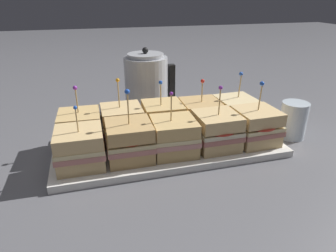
# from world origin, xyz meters

# --- Properties ---
(ground_plane) EXTENTS (6.00, 6.00, 0.00)m
(ground_plane) POSITION_xyz_m (0.00, 0.00, 0.00)
(ground_plane) COLOR slate
(serving_platter) EXTENTS (0.59, 0.26, 0.02)m
(serving_platter) POSITION_xyz_m (0.00, 0.00, 0.01)
(serving_platter) COLOR white
(serving_platter) RESTS_ON ground_plane
(sandwich_front_far_left) EXTENTS (0.11, 0.11, 0.15)m
(sandwich_front_far_left) POSITION_xyz_m (-0.22, -0.05, 0.06)
(sandwich_front_far_left) COLOR #DBB77A
(sandwich_front_far_left) RESTS_ON serving_platter
(sandwich_front_left) EXTENTS (0.11, 0.11, 0.17)m
(sandwich_front_left) POSITION_xyz_m (-0.11, -0.05, 0.06)
(sandwich_front_left) COLOR tan
(sandwich_front_left) RESTS_ON serving_platter
(sandwich_front_center) EXTENTS (0.11, 0.11, 0.16)m
(sandwich_front_center) POSITION_xyz_m (0.00, -0.05, 0.06)
(sandwich_front_center) COLOR tan
(sandwich_front_center) RESTS_ON serving_platter
(sandwich_front_right) EXTENTS (0.11, 0.11, 0.16)m
(sandwich_front_right) POSITION_xyz_m (0.11, -0.06, 0.06)
(sandwich_front_right) COLOR #DBB77A
(sandwich_front_right) RESTS_ON serving_platter
(sandwich_front_far_right) EXTENTS (0.11, 0.11, 0.17)m
(sandwich_front_far_right) POSITION_xyz_m (0.22, -0.06, 0.06)
(sandwich_front_far_right) COLOR #DBB77A
(sandwich_front_far_right) RESTS_ON serving_platter
(sandwich_back_far_left) EXTENTS (0.11, 0.11, 0.16)m
(sandwich_back_far_left) POSITION_xyz_m (-0.22, 0.06, 0.06)
(sandwich_back_far_left) COLOR tan
(sandwich_back_far_left) RESTS_ON serving_platter
(sandwich_back_left) EXTENTS (0.11, 0.11, 0.17)m
(sandwich_back_left) POSITION_xyz_m (-0.11, 0.05, 0.06)
(sandwich_back_left) COLOR #DBB77A
(sandwich_back_left) RESTS_ON serving_platter
(sandwich_back_center) EXTENTS (0.11, 0.11, 0.16)m
(sandwich_back_center) POSITION_xyz_m (0.00, 0.05, 0.06)
(sandwich_back_center) COLOR tan
(sandwich_back_center) RESTS_ON serving_platter
(sandwich_back_right) EXTENTS (0.11, 0.11, 0.15)m
(sandwich_back_right) POSITION_xyz_m (0.11, 0.06, 0.06)
(sandwich_back_right) COLOR tan
(sandwich_back_right) RESTS_ON serving_platter
(sandwich_back_far_right) EXTENTS (0.11, 0.11, 0.16)m
(sandwich_back_far_right) POSITION_xyz_m (0.22, 0.05, 0.06)
(sandwich_back_far_right) COLOR beige
(sandwich_back_far_right) RESTS_ON serving_platter
(kettle_steel) EXTENTS (0.17, 0.14, 0.22)m
(kettle_steel) POSITION_xyz_m (0.01, 0.27, 0.10)
(kettle_steel) COLOR #B7BABF
(kettle_steel) RESTS_ON ground_plane
(drinking_glass) EXTENTS (0.07, 0.07, 0.10)m
(drinking_glass) POSITION_xyz_m (0.36, -0.03, 0.05)
(drinking_glass) COLOR silver
(drinking_glass) RESTS_ON ground_plane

